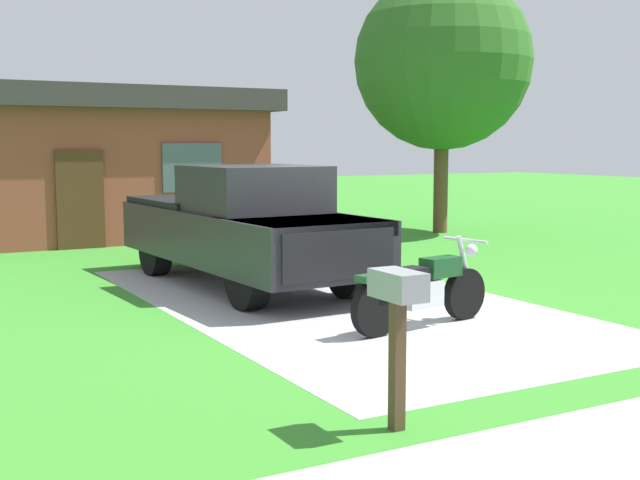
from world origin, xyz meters
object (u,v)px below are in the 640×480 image
object	(u,v)px
motorcycle	(423,289)
shade_tree	(443,62)
neighbor_house	(55,162)
mailbox	(398,307)
pickup_truck	(241,225)

from	to	relation	value
motorcycle	shade_tree	bearing A→B (deg)	51.83
shade_tree	neighbor_house	bearing A→B (deg)	157.80
motorcycle	shade_tree	size ratio (longest dim) A/B	0.34
motorcycle	mailbox	bearing A→B (deg)	-129.07
mailbox	shade_tree	world-z (taller)	shade_tree
shade_tree	pickup_truck	bearing A→B (deg)	-147.55
motorcycle	pickup_truck	xyz separation A→B (m)	(-0.70, 3.90, 0.48)
mailbox	shade_tree	bearing A→B (deg)	51.61
mailbox	shade_tree	distance (m)	15.09
mailbox	neighbor_house	size ratio (longest dim) A/B	0.13
shade_tree	neighbor_house	distance (m)	9.74
pickup_truck	neighbor_house	world-z (taller)	neighbor_house
motorcycle	neighbor_house	world-z (taller)	neighbor_house
neighbor_house	mailbox	bearing A→B (deg)	-91.62
motorcycle	pickup_truck	distance (m)	3.99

